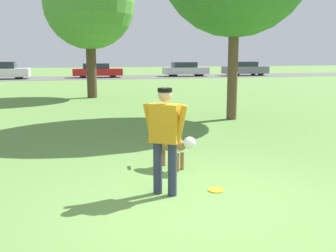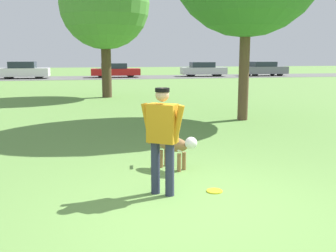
# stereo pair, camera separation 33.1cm
# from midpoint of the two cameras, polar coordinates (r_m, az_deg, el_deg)

# --- Properties ---
(ground_plane) EXTENTS (120.00, 120.00, 0.00)m
(ground_plane) POSITION_cam_midpoint_polar(r_m,az_deg,el_deg) (5.45, 6.44, -11.52)
(ground_plane) COLOR #608C42
(far_road_strip) EXTENTS (120.00, 6.00, 0.01)m
(far_road_strip) POSITION_cam_midpoint_polar(r_m,az_deg,el_deg) (35.72, -9.39, 6.95)
(far_road_strip) COLOR #5B5B59
(far_road_strip) RESTS_ON ground_plane
(person) EXTENTS (0.60, 0.47, 1.57)m
(person) POSITION_cam_midpoint_polar(r_m,az_deg,el_deg) (5.61, 0.88, -1.03)
(person) COLOR #2D334C
(person) RESTS_ON ground_plane
(dog) EXTENTS (0.79, 0.92, 0.63)m
(dog) POSITION_cam_midpoint_polar(r_m,az_deg,el_deg) (6.97, 2.43, -2.86)
(dog) COLOR olive
(dog) RESTS_ON ground_plane
(frisbee) EXTENTS (0.24, 0.24, 0.02)m
(frisbee) POSITION_cam_midpoint_polar(r_m,az_deg,el_deg) (6.02, 8.36, -9.32)
(frisbee) COLOR yellow
(frisbee) RESTS_ON ground_plane
(tree_mid_center) EXTENTS (4.17, 4.17, 6.42)m
(tree_mid_center) POSITION_cam_midpoint_polar(r_m,az_deg,el_deg) (19.18, -8.67, 17.07)
(tree_mid_center) COLOR #4C3826
(tree_mid_center) RESTS_ON ground_plane
(parked_car_white) EXTENTS (4.14, 1.92, 1.44)m
(parked_car_white) POSITION_cam_midpoint_polar(r_m,az_deg,el_deg) (35.84, -19.94, 7.59)
(parked_car_white) COLOR white
(parked_car_white) RESTS_ON ground_plane
(parked_car_red) EXTENTS (4.37, 1.78, 1.26)m
(parked_car_red) POSITION_cam_midpoint_polar(r_m,az_deg,el_deg) (35.81, -7.42, 7.99)
(parked_car_red) COLOR red
(parked_car_red) RESTS_ON ground_plane
(parked_car_silver) EXTENTS (4.27, 1.86, 1.33)m
(parked_car_silver) POSITION_cam_midpoint_polar(r_m,az_deg,el_deg) (37.44, 5.38, 8.19)
(parked_car_silver) COLOR #B7B7BC
(parked_car_silver) RESTS_ON ground_plane
(parked_car_grey) EXTENTS (4.33, 1.83, 1.36)m
(parked_car_grey) POSITION_cam_midpoint_polar(r_m,az_deg,el_deg) (39.26, 13.98, 8.05)
(parked_car_grey) COLOR slate
(parked_car_grey) RESTS_ON ground_plane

